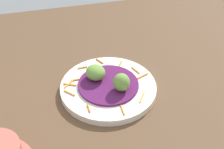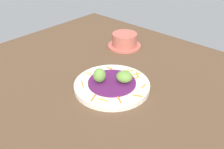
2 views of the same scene
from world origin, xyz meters
The scene contains 6 objects.
table_surface centered at (0.00, 0.00, 1.00)cm, with size 110.00×110.00×2.00cm, color brown.
main_plate centered at (-3.82, 5.64, 2.90)cm, with size 24.79×24.79×1.81cm, color silver.
cabbage_bed centered at (-3.82, 5.64, 4.12)cm, with size 15.61×15.61×0.63cm, color #51194C.
carrot_garnish centered at (-5.07, 7.10, 4.01)cm, with size 22.77×22.98×0.40cm.
guac_scoop_left centered at (-6.45, 8.60, 6.33)cm, with size 5.23×4.86×3.78cm, color olive.
guac_scoop_center centered at (-1.19, 2.69, 6.81)cm, with size 4.14×4.14×4.74cm, color olive.
Camera 1 is at (-17.93, -54.69, 57.90)cm, focal length 51.40 mm.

